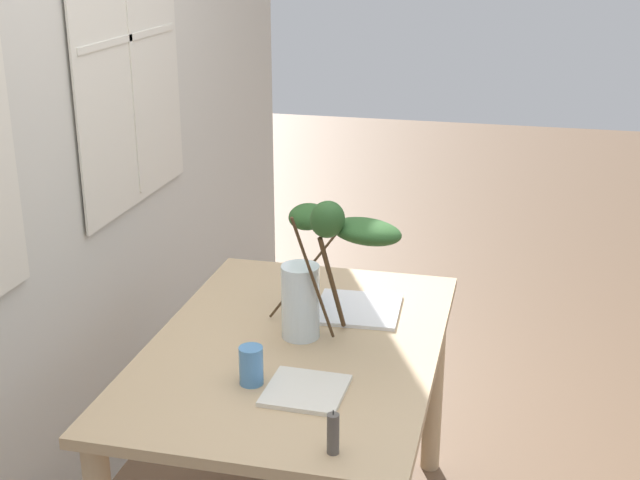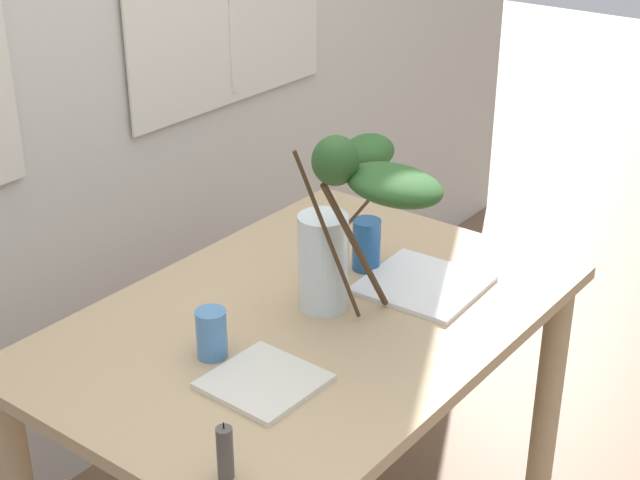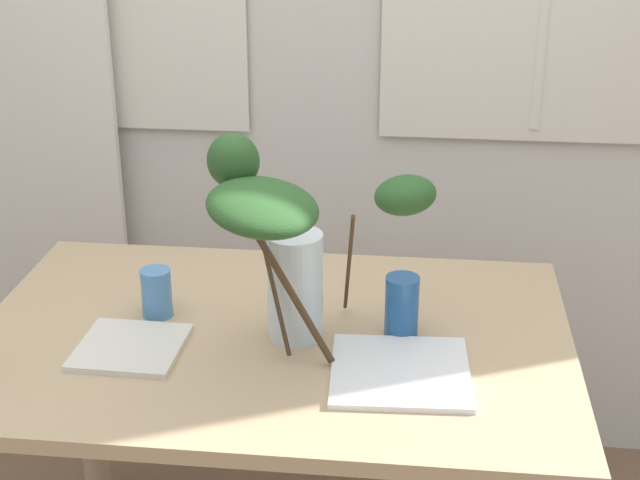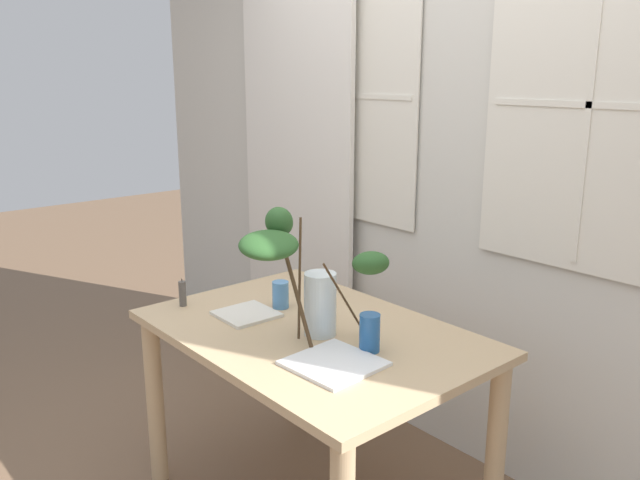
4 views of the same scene
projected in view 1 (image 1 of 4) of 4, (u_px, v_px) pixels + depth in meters
The scene contains 8 objects.
back_wall_with_windows at pixel (21, 96), 2.61m from camera, with size 4.89×0.14×3.01m.
dining_table at pixel (295, 381), 2.71m from camera, with size 1.30×0.88×0.78m.
vase_with_branches at pixel (324, 262), 2.62m from camera, with size 0.48×0.46×0.50m.
drinking_glass_blue_left at pixel (251, 365), 2.42m from camera, with size 0.07×0.07×0.11m, color #4C84BC.
drinking_glass_blue_right at pixel (308, 288), 2.91m from camera, with size 0.07×0.07×0.14m, color #235693.
plate_square_left at pixel (306, 390), 2.38m from camera, with size 0.22×0.22×0.01m, color silver.
plate_square_right at pixel (358, 309), 2.89m from camera, with size 0.28×0.28×0.01m, color white.
pillar_candle at pixel (333, 434), 2.09m from camera, with size 0.03×0.03×0.12m.
Camera 1 is at (-2.32, -0.64, 1.99)m, focal length 48.59 mm.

